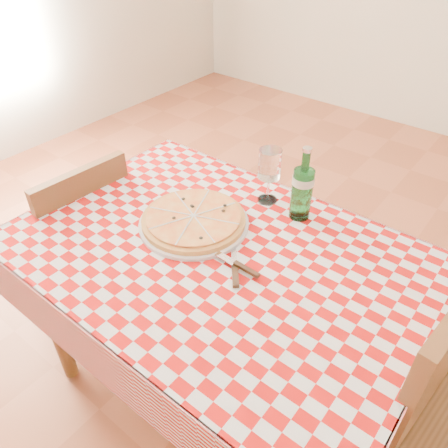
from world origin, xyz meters
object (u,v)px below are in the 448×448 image
object	(u,v)px
dining_table	(217,274)
wine_glass	(269,176)
pizza_plate	(194,219)
water_bottle	(303,184)
chair_far	(83,238)

from	to	relation	value
dining_table	wine_glass	distance (m)	0.39
pizza_plate	water_bottle	distance (m)	0.38
chair_far	water_bottle	xyz separation A→B (m)	(0.79, 0.37, 0.40)
water_bottle	wine_glass	world-z (taller)	water_bottle
chair_far	pizza_plate	world-z (taller)	chair_far
water_bottle	wine_glass	distance (m)	0.14
water_bottle	pizza_plate	bearing A→B (deg)	-133.68
chair_far	pizza_plate	xyz separation A→B (m)	(0.54, 0.11, 0.29)
dining_table	wine_glass	world-z (taller)	wine_glass
dining_table	chair_far	bearing A→B (deg)	-175.44
chair_far	water_bottle	bearing A→B (deg)	-150.93
dining_table	water_bottle	bearing A→B (deg)	71.63
water_bottle	chair_far	bearing A→B (deg)	-154.83
wine_glass	pizza_plate	bearing A→B (deg)	-112.15
wine_glass	chair_far	bearing A→B (deg)	-149.55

